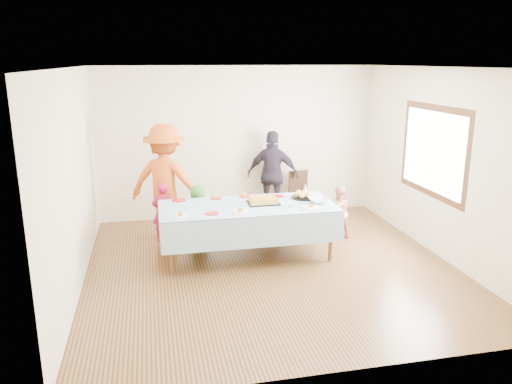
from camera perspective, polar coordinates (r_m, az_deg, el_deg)
ground at (r=7.04m, az=1.70°, el=-8.49°), size 5.00×5.00×0.00m
room_walls at (r=6.56m, az=2.27°, el=5.91°), size 5.04×5.04×2.72m
party_table at (r=7.15m, az=-0.97°, el=-1.94°), size 2.50×1.10×0.78m
birthday_cake at (r=7.21m, az=0.83°, el=-1.01°), size 0.45×0.35×0.08m
rolls_tray at (r=7.52m, az=5.43°, el=-0.35°), size 0.36×0.36×0.11m
punch_bowl at (r=7.29m, az=7.23°, el=-0.96°), size 0.30×0.30×0.07m
party_hat at (r=7.76m, az=5.65°, el=0.39°), size 0.09×0.09×0.16m
fork_pile at (r=7.07m, az=3.96°, el=-1.41°), size 0.24×0.18×0.07m
plate_red_far_a at (r=7.44m, az=-8.81°, el=-0.94°), size 0.20×0.20×0.01m
plate_red_far_b at (r=7.49m, az=-4.59°, el=-0.72°), size 0.17×0.17×0.01m
plate_red_far_c at (r=7.57m, az=-1.28°, el=-0.49°), size 0.18×0.18×0.01m
plate_red_far_d at (r=7.59m, az=2.55°, el=-0.47°), size 0.17×0.17×0.01m
plate_red_near at (r=6.76m, az=-5.03°, el=-2.44°), size 0.19×0.19×0.01m
plate_white_left at (r=6.69m, az=-8.66°, el=-2.74°), size 0.21×0.21×0.01m
plate_white_mid at (r=6.81m, az=-1.80°, el=-2.26°), size 0.22×0.22×0.01m
plate_white_right at (r=7.04m, az=6.28°, el=-1.76°), size 0.23×0.23×0.01m
dining_chair at (r=9.02m, az=5.10°, el=-0.03°), size 0.44×0.44×0.86m
toddler_left at (r=8.02m, az=-10.64°, el=-2.19°), size 0.40×0.32×0.95m
toddler_mid at (r=7.82m, az=-6.63°, el=-2.52°), size 0.53×0.43×0.93m
toddler_right at (r=8.09m, az=9.36°, el=-2.32°), size 0.47×0.39×0.86m
adult_left at (r=8.10m, az=-10.29°, el=1.22°), size 1.35×1.08×1.83m
adult_right at (r=8.96m, az=1.95°, el=1.98°), size 1.01×0.72×1.59m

